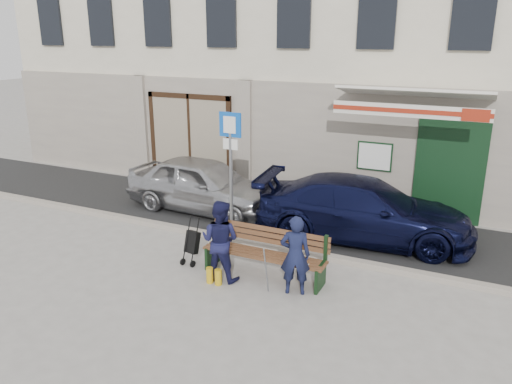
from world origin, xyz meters
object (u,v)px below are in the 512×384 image
Objects in this scene: parking_sign at (231,155)px; stroller at (192,243)px; car_navy at (364,210)px; bench at (262,254)px; woman at (220,240)px; car_silver at (203,184)px; man at (295,255)px.

parking_sign is 2.12m from stroller.
car_navy is 2.92m from bench.
bench is at bearing 147.87° from car_navy.
stroller is at bearing -25.55° from woman.
bench is at bearing -129.85° from car_silver.
car_navy reaches higher than stroller.
parking_sign reaches higher than bench.
car_navy is 3.88m from stroller.
parking_sign is 2.98× the size of stroller.
car_navy is 3.26× the size of man.
car_navy is at bearing 27.15° from parking_sign.
car_silver is at bearing 127.20° from stroller.
woman is at bearing -12.33° from stroller.
woman is (2.27, -3.15, 0.07)m from car_silver.
parking_sign is at bearing 134.73° from bench.
bench is at bearing -42.25° from parking_sign.
parking_sign is 2.47m from bench.
man is at bearing 3.52° from stroller.
parking_sign reaches higher than car_silver.
car_silver is 3.88m from woman.
car_silver reaches higher than stroller.
woman reaches higher than stroller.
man is 2.34m from stroller.
woman is at bearing -16.46° from man.
car_silver is 3.15m from stroller.
man is at bearing -126.43° from car_silver.
stroller is at bearing 127.95° from car_navy.
woman is at bearing -64.88° from parking_sign.
man is at bearing -179.72° from woman.
bench is at bearing -149.69° from woman.
car_navy is 3.61m from woman.
stroller is (-2.30, 0.27, -0.31)m from man.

